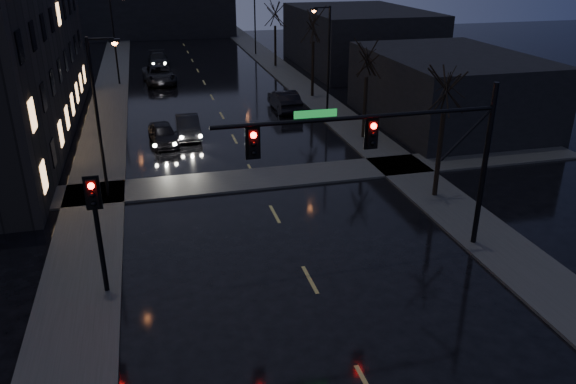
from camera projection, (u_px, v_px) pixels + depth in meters
sidewalk_left at (108, 112)px, 43.60m from camera, size 3.00×140.00×0.12m
sidewalk_right at (317, 99)px, 47.44m from camera, size 3.00×140.00×0.12m
sidewalk_cross at (256, 179)px, 30.84m from camera, size 40.00×3.00×0.12m
commercial_right_near at (448, 89)px, 40.05m from camera, size 10.00×14.00×5.00m
commercial_right_far at (358, 38)px, 59.76m from camera, size 12.00×18.00×6.00m
far_block at (155, 7)px, 81.54m from camera, size 22.00×10.00×8.00m
signal_mast at (402, 143)px, 21.34m from camera, size 11.11×0.41×7.00m
signal_pole_left at (97, 219)px, 19.51m from camera, size 0.35×0.41×4.53m
tree_near at (448, 76)px, 26.29m from camera, size 3.52×3.52×8.08m
tree_mid_a at (368, 50)px, 35.34m from camera, size 3.30×3.30×7.58m
tree_mid_b at (314, 17)px, 45.71m from camera, size 3.74×3.74×8.59m
tree_far at (275, 8)px, 58.38m from camera, size 3.43×3.43×7.88m
streetlight_l_near at (101, 106)px, 26.81m from camera, size 1.53×0.28×8.00m
streetlight_l_far at (116, 32)px, 50.83m from camera, size 1.53×0.28×8.00m
streetlight_r_mid at (326, 52)px, 40.91m from camera, size 1.53×0.28×8.00m
streetlight_r_far at (253, 14)px, 65.83m from camera, size 1.53×0.28×8.00m
oncoming_car_a at (163, 134)px, 36.31m from camera, size 2.07×4.18×1.37m
oncoming_car_b at (188, 126)px, 37.79m from camera, size 1.52×4.25×1.40m
oncoming_car_c at (159, 75)px, 53.00m from camera, size 3.22×6.09×1.63m
oncoming_car_d at (158, 59)px, 60.89m from camera, size 2.18×5.08×1.46m
lead_car at (284, 100)px, 43.94m from camera, size 1.75×4.89×1.61m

